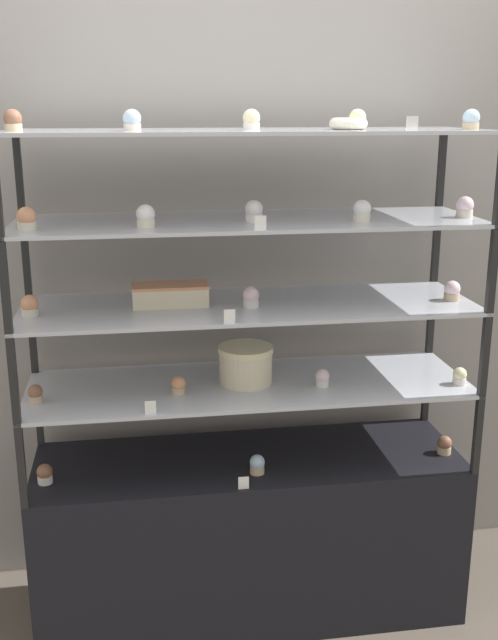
# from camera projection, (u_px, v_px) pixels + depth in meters

# --- Properties ---
(ground_plane) EXTENTS (20.00, 20.00, 0.00)m
(ground_plane) POSITION_uv_depth(u_px,v_px,m) (249.00, 603.00, 2.92)
(ground_plane) COLOR brown
(back_wall) EXTENTS (8.00, 0.05, 2.60)m
(back_wall) POSITION_uv_depth(u_px,v_px,m) (234.00, 256.00, 2.93)
(back_wall) COLOR gray
(back_wall) RESTS_ON ground_plane
(display_base) EXTENTS (1.56, 0.49, 0.62)m
(display_base) POSITION_uv_depth(u_px,v_px,m) (249.00, 533.00, 2.83)
(display_base) COLOR black
(display_base) RESTS_ON ground_plane
(display_riser_lower) EXTENTS (1.56, 0.49, 0.29)m
(display_riser_lower) POSITION_uv_depth(u_px,v_px,m) (249.00, 387.00, 2.67)
(display_riser_lower) COLOR black
(display_riser_lower) RESTS_ON display_base
(display_riser_middle) EXTENTS (1.56, 0.49, 0.29)m
(display_riser_middle) POSITION_uv_depth(u_px,v_px,m) (249.00, 308.00, 2.59)
(display_riser_middle) COLOR black
(display_riser_middle) RESTS_ON display_riser_lower
(display_riser_upper) EXTENTS (1.56, 0.49, 0.29)m
(display_riser_upper) POSITION_uv_depth(u_px,v_px,m) (249.00, 224.00, 2.51)
(display_riser_upper) COLOR black
(display_riser_upper) RESTS_ON display_riser_middle
(display_riser_top) EXTENTS (1.56, 0.49, 0.29)m
(display_riser_top) POSITION_uv_depth(u_px,v_px,m) (249.00, 134.00, 2.43)
(display_riser_top) COLOR black
(display_riser_top) RESTS_ON display_riser_upper
(layer_cake_centerpiece) EXTENTS (0.20, 0.20, 0.14)m
(layer_cake_centerpiece) POSITION_uv_depth(u_px,v_px,m) (246.00, 364.00, 2.65)
(layer_cake_centerpiece) COLOR beige
(layer_cake_centerpiece) RESTS_ON display_riser_lower
(sheet_cake_frosted) EXTENTS (0.26, 0.12, 0.07)m
(sheet_cake_frosted) POSITION_uv_depth(u_px,v_px,m) (170.00, 294.00, 2.56)
(sheet_cake_frosted) COLOR beige
(sheet_cake_frosted) RESTS_ON display_riser_middle
(cupcake_0) EXTENTS (0.05, 0.05, 0.07)m
(cupcake_0) POSITION_uv_depth(u_px,v_px,m) (45.00, 474.00, 2.55)
(cupcake_0) COLOR white
(cupcake_0) RESTS_ON display_base
(cupcake_1) EXTENTS (0.05, 0.05, 0.07)m
(cupcake_1) POSITION_uv_depth(u_px,v_px,m) (257.00, 464.00, 2.62)
(cupcake_1) COLOR #CCB28C
(cupcake_1) RESTS_ON display_base
(cupcake_2) EXTENTS (0.05, 0.05, 0.07)m
(cupcake_2) POSITION_uv_depth(u_px,v_px,m) (444.00, 445.00, 2.77)
(cupcake_2) COLOR #CCB28C
(cupcake_2) RESTS_ON display_base
(price_tag_0) EXTENTS (0.04, 0.00, 0.04)m
(price_tag_0) POSITION_uv_depth(u_px,v_px,m) (244.00, 483.00, 2.52)
(price_tag_0) COLOR white
(price_tag_0) RESTS_ON display_base
(cupcake_3) EXTENTS (0.05, 0.05, 0.06)m
(cupcake_3) POSITION_uv_depth(u_px,v_px,m) (35.00, 394.00, 2.49)
(cupcake_3) COLOR #CCB28C
(cupcake_3) RESTS_ON display_riser_lower
(cupcake_4) EXTENTS (0.05, 0.05, 0.06)m
(cupcake_4) POSITION_uv_depth(u_px,v_px,m) (178.00, 386.00, 2.56)
(cupcake_4) COLOR #CCB28C
(cupcake_4) RESTS_ON display_riser_lower
(cupcake_5) EXTENTS (0.05, 0.05, 0.06)m
(cupcake_5) POSITION_uv_depth(u_px,v_px,m) (322.00, 378.00, 2.63)
(cupcake_5) COLOR white
(cupcake_5) RESTS_ON display_riser_lower
(cupcake_6) EXTENTS (0.05, 0.05, 0.06)m
(cupcake_6) POSITION_uv_depth(u_px,v_px,m) (460.00, 376.00, 2.65)
(cupcake_6) COLOR white
(cupcake_6) RESTS_ON display_riser_lower
(price_tag_1) EXTENTS (0.04, 0.00, 0.04)m
(price_tag_1) POSITION_uv_depth(u_px,v_px,m) (150.00, 408.00, 2.39)
(price_tag_1) COLOR white
(price_tag_1) RESTS_ON display_riser_lower
(cupcake_7) EXTENTS (0.06, 0.06, 0.07)m
(cupcake_7) POSITION_uv_depth(u_px,v_px,m) (30.00, 306.00, 2.43)
(cupcake_7) COLOR beige
(cupcake_7) RESTS_ON display_riser_middle
(cupcake_8) EXTENTS (0.06, 0.06, 0.07)m
(cupcake_8) POSITION_uv_depth(u_px,v_px,m) (250.00, 297.00, 2.54)
(cupcake_8) COLOR white
(cupcake_8) RESTS_ON display_riser_middle
(cupcake_9) EXTENTS (0.06, 0.06, 0.07)m
(cupcake_9) POSITION_uv_depth(u_px,v_px,m) (452.00, 291.00, 2.63)
(cupcake_9) COLOR #CCB28C
(cupcake_9) RESTS_ON display_riser_middle
(price_tag_2) EXTENTS (0.04, 0.00, 0.04)m
(price_tag_2) POSITION_uv_depth(u_px,v_px,m) (230.00, 316.00, 2.35)
(price_tag_2) COLOR white
(price_tag_2) RESTS_ON display_riser_middle
(cupcake_10) EXTENTS (0.06, 0.06, 0.07)m
(cupcake_10) POSITION_uv_depth(u_px,v_px,m) (26.00, 219.00, 2.28)
(cupcake_10) COLOR beige
(cupcake_10) RESTS_ON display_riser_upper
(cupcake_11) EXTENTS (0.06, 0.06, 0.07)m
(cupcake_11) POSITION_uv_depth(u_px,v_px,m) (146.00, 217.00, 2.33)
(cupcake_11) COLOR beige
(cupcake_11) RESTS_ON display_riser_upper
(cupcake_12) EXTENTS (0.06, 0.06, 0.07)m
(cupcake_12) POSITION_uv_depth(u_px,v_px,m) (254.00, 212.00, 2.44)
(cupcake_12) COLOR white
(cupcake_12) RESTS_ON display_riser_upper
(cupcake_13) EXTENTS (0.06, 0.06, 0.07)m
(cupcake_13) POSITION_uv_depth(u_px,v_px,m) (362.00, 211.00, 2.45)
(cupcake_13) COLOR beige
(cupcake_13) RESTS_ON display_riser_upper
(cupcake_14) EXTENTS (0.06, 0.06, 0.07)m
(cupcake_14) POSITION_uv_depth(u_px,v_px,m) (465.00, 207.00, 2.54)
(cupcake_14) COLOR beige
(cupcake_14) RESTS_ON display_riser_upper
(price_tag_3) EXTENTS (0.04, 0.00, 0.04)m
(price_tag_3) POSITION_uv_depth(u_px,v_px,m) (262.00, 223.00, 2.28)
(price_tag_3) COLOR white
(price_tag_3) RESTS_ON display_riser_upper
(cupcake_15) EXTENTS (0.06, 0.06, 0.07)m
(cupcake_15) POSITION_uv_depth(u_px,v_px,m) (13.00, 121.00, 2.26)
(cupcake_15) COLOR #CCB28C
(cupcake_15) RESTS_ON display_riser_top
(cupcake_16) EXTENTS (0.06, 0.06, 0.07)m
(cupcake_16) POSITION_uv_depth(u_px,v_px,m) (132.00, 121.00, 2.27)
(cupcake_16) COLOR beige
(cupcake_16) RESTS_ON display_riser_top
(cupcake_17) EXTENTS (0.06, 0.06, 0.07)m
(cupcake_17) POSITION_uv_depth(u_px,v_px,m) (250.00, 120.00, 2.37)
(cupcake_17) COLOR white
(cupcake_17) RESTS_ON display_riser_top
(cupcake_18) EXTENTS (0.06, 0.06, 0.07)m
(cupcake_18) POSITION_uv_depth(u_px,v_px,m) (357.00, 120.00, 2.42)
(cupcake_18) COLOR #CCB28C
(cupcake_18) RESTS_ON display_riser_top
(cupcake_19) EXTENTS (0.06, 0.06, 0.07)m
(cupcake_19) POSITION_uv_depth(u_px,v_px,m) (471.00, 120.00, 2.42)
(cupcake_19) COLOR #CCB28C
(cupcake_19) RESTS_ON display_riser_top
(price_tag_4) EXTENTS (0.04, 0.00, 0.04)m
(price_tag_4) POSITION_uv_depth(u_px,v_px,m) (412.00, 123.00, 2.27)
(price_tag_4) COLOR white
(price_tag_4) RESTS_ON display_riser_top
(donut_glazed) EXTENTS (0.13, 0.13, 0.04)m
(donut_glazed) POSITION_uv_depth(u_px,v_px,m) (348.00, 124.00, 2.42)
(donut_glazed) COLOR #EFE5CC
(donut_glazed) RESTS_ON display_riser_top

